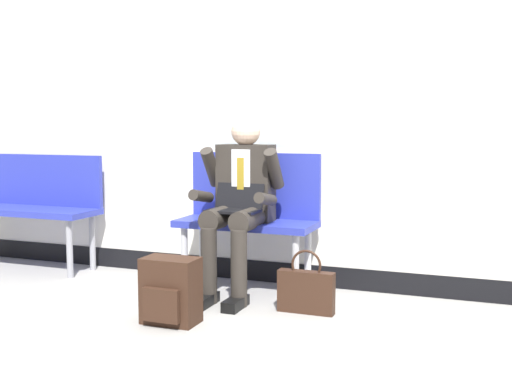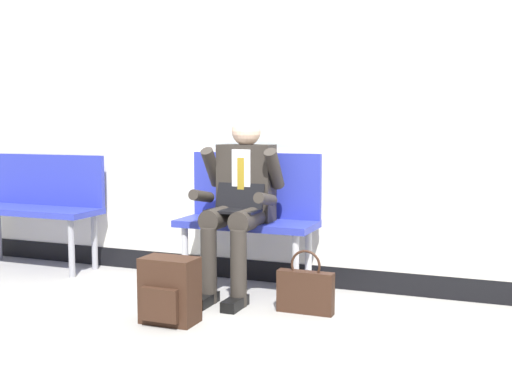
{
  "view_description": "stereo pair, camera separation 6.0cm",
  "coord_description": "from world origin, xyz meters",
  "px_view_note": "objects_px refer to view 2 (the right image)",
  "views": [
    {
      "loc": [
        1.37,
        -3.75,
        1.2
      ],
      "look_at": [
        -0.16,
        0.22,
        0.75
      ],
      "focal_mm": 44.04,
      "sensor_mm": 36.0,
      "label": 1
    },
    {
      "loc": [
        1.43,
        -3.73,
        1.2
      ],
      "look_at": [
        -0.16,
        0.22,
        0.75
      ],
      "focal_mm": 44.04,
      "sensor_mm": 36.0,
      "label": 2
    }
  ],
  "objects_px": {
    "backpack": "(169,291)",
    "handbag": "(305,290)",
    "bench_with_person": "(250,210)",
    "bench_empty": "(37,200)",
    "person_seated": "(239,200)"
  },
  "relations": [
    {
      "from": "bench_with_person",
      "to": "backpack",
      "type": "distance_m",
      "value": 1.04
    },
    {
      "from": "backpack",
      "to": "bench_empty",
      "type": "bearing_deg",
      "value": 152.28
    },
    {
      "from": "bench_with_person",
      "to": "person_seated",
      "type": "relative_size",
      "value": 0.8
    },
    {
      "from": "bench_with_person",
      "to": "handbag",
      "type": "bearing_deg",
      "value": -38.84
    },
    {
      "from": "person_seated",
      "to": "backpack",
      "type": "height_order",
      "value": "person_seated"
    },
    {
      "from": "bench_with_person",
      "to": "person_seated",
      "type": "bearing_deg",
      "value": -90.0
    },
    {
      "from": "backpack",
      "to": "handbag",
      "type": "xyz_separation_m",
      "value": [
        0.71,
        0.5,
        -0.05
      ]
    },
    {
      "from": "backpack",
      "to": "bench_with_person",
      "type": "bearing_deg",
      "value": 81.53
    },
    {
      "from": "bench_with_person",
      "to": "bench_empty",
      "type": "height_order",
      "value": "bench_with_person"
    },
    {
      "from": "bench_empty",
      "to": "backpack",
      "type": "relative_size",
      "value": 2.96
    },
    {
      "from": "bench_empty",
      "to": "person_seated",
      "type": "height_order",
      "value": "person_seated"
    },
    {
      "from": "bench_with_person",
      "to": "backpack",
      "type": "xyz_separation_m",
      "value": [
        -0.14,
        -0.96,
        -0.38
      ]
    },
    {
      "from": "bench_empty",
      "to": "handbag",
      "type": "distance_m",
      "value": 2.6
    },
    {
      "from": "bench_with_person",
      "to": "handbag",
      "type": "xyz_separation_m",
      "value": [
        0.57,
        -0.46,
        -0.43
      ]
    },
    {
      "from": "bench_empty",
      "to": "handbag",
      "type": "relative_size",
      "value": 2.89
    }
  ]
}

